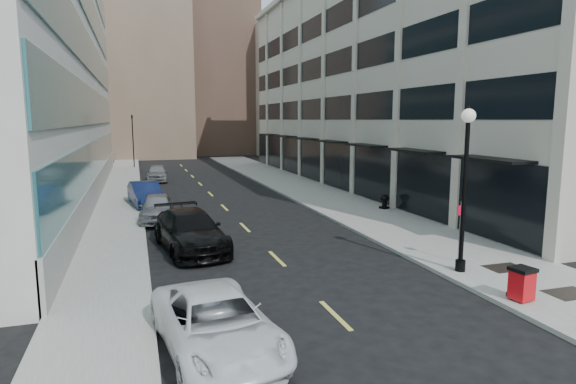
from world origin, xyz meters
TOP-DOWN VIEW (x-y plane):
  - ground at (0.00, 0.00)m, footprint 160.00×160.00m
  - sidewalk_right at (7.50, 20.00)m, footprint 5.00×80.00m
  - sidewalk_left at (-6.50, 20.00)m, footprint 3.00×80.00m
  - building_right at (16.94, 26.99)m, footprint 15.30×46.50m
  - skyline_tan_near at (-4.00, 68.00)m, footprint 14.00×18.00m
  - skyline_brown at (8.00, 72.00)m, footprint 12.00×16.00m
  - skyline_tan_far at (-14.00, 78.00)m, footprint 12.00×14.00m
  - skyline_stone at (18.00, 66.00)m, footprint 10.00×14.00m
  - grate_mid at (7.60, 1.00)m, footprint 1.40×1.00m
  - grate_far at (7.60, 3.80)m, footprint 1.40×1.00m
  - road_centerline at (0.00, 17.00)m, footprint 0.15×68.20m
  - traffic_signal at (-5.50, 48.00)m, footprint 0.66×0.66m
  - car_white_van at (-3.63, 0.78)m, footprint 3.05×5.54m
  - car_black_pickup at (-3.20, 10.39)m, footprint 3.16×6.14m
  - car_silver_sedan at (-4.29, 16.99)m, footprint 2.14×4.63m
  - car_blue_sedan at (-4.80, 22.02)m, footprint 2.35×5.05m
  - car_grey_sedan at (-3.51, 35.00)m, footprint 2.03×4.62m
  - trash_bin at (5.69, 1.00)m, footprint 0.73×0.76m
  - lamppost at (5.78, 4.00)m, footprint 0.50×0.50m
  - sign_post at (6.40, 4.93)m, footprint 0.28×0.07m
  - urn_planter at (9.23, 15.88)m, footprint 0.63×0.63m

SIDE VIEW (x-z plane):
  - ground at x=0.00m, z-range 0.00..0.00m
  - road_centerline at x=0.00m, z-range 0.00..0.01m
  - sidewalk_right at x=7.50m, z-range 0.00..0.15m
  - sidewalk_left at x=-6.50m, z-range 0.00..0.15m
  - grate_mid at x=7.60m, z-range 0.15..0.16m
  - grate_far at x=7.60m, z-range 0.15..0.16m
  - urn_planter at x=9.23m, z-range 0.24..1.12m
  - trash_bin at x=5.69m, z-range 0.19..1.22m
  - car_white_van at x=-3.63m, z-range 0.00..1.47m
  - car_silver_sedan at x=-4.29m, z-range 0.00..1.54m
  - car_grey_sedan at x=-3.51m, z-range 0.00..1.55m
  - car_blue_sedan at x=-4.80m, z-range 0.00..1.60m
  - car_black_pickup at x=-3.20m, z-range 0.00..1.70m
  - sign_post at x=6.40m, z-range 0.50..2.88m
  - lamppost at x=5.78m, z-range 0.67..6.64m
  - traffic_signal at x=-5.50m, z-range 2.23..9.21m
  - building_right at x=16.94m, z-range -0.13..18.12m
  - skyline_stone at x=18.00m, z-range 0.00..20.00m
  - skyline_tan_far at x=-14.00m, z-range 0.00..22.00m
  - skyline_tan_near at x=-4.00m, z-range 0.00..28.00m
  - skyline_brown at x=8.00m, z-range 0.00..34.00m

